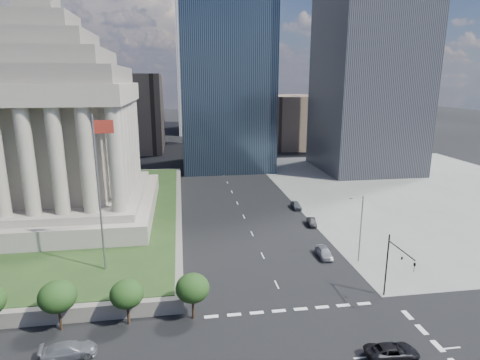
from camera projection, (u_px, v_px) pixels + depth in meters
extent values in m
plane|color=black|center=(218.00, 163.00, 128.82)|extent=(500.00, 500.00, 0.00)
cube|color=slate|center=(423.00, 190.00, 97.09)|extent=(68.00, 90.00, 0.03)
cube|color=#5E5850|center=(2.00, 219.00, 74.13)|extent=(66.00, 70.00, 1.80)
cube|color=#1F3716|center=(1.00, 214.00, 73.90)|extent=(64.00, 68.00, 0.10)
cylinder|color=slate|center=(99.00, 195.00, 49.84)|extent=(0.24, 0.24, 20.00)
cube|color=maroon|center=(103.00, 127.00, 47.96)|extent=(2.40, 0.05, 1.60)
cube|color=black|center=(225.00, 65.00, 117.04)|extent=(26.00, 26.00, 60.00)
cube|color=brown|center=(290.00, 121.00, 159.80)|extent=(20.00, 30.00, 20.00)
cube|color=brown|center=(130.00, 113.00, 149.87)|extent=(24.00, 30.00, 28.00)
cylinder|color=black|center=(387.00, 265.00, 48.59)|extent=(0.18, 0.18, 8.00)
cylinder|color=black|center=(401.00, 250.00, 45.18)|extent=(0.14, 5.50, 0.14)
cube|color=black|center=(414.00, 268.00, 42.73)|extent=(0.30, 0.30, 1.10)
cylinder|color=slate|center=(361.00, 229.00, 57.61)|extent=(0.16, 0.16, 10.00)
cylinder|color=slate|center=(357.00, 197.00, 56.31)|extent=(1.80, 0.12, 0.12)
cube|color=slate|center=(351.00, 198.00, 56.21)|extent=(0.50, 0.22, 0.14)
imported|color=black|center=(392.00, 352.00, 38.12)|extent=(2.59, 5.22, 1.42)
imported|color=slate|center=(69.00, 350.00, 38.28)|extent=(5.43, 2.95, 1.49)
imported|color=#94969C|center=(324.00, 252.00, 60.01)|extent=(2.01, 4.63, 1.55)
imported|color=black|center=(312.00, 222.00, 73.22)|extent=(1.91, 4.04, 1.28)
imported|color=#4C4F53|center=(296.00, 205.00, 82.76)|extent=(1.87, 4.26, 1.43)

